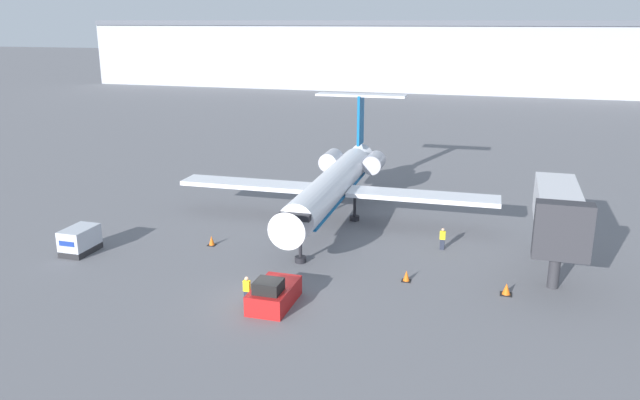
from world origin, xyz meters
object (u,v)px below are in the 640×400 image
at_px(traffic_cone_right, 406,276).
at_px(jet_bridge, 558,212).
at_px(traffic_cone_mid, 506,289).
at_px(worker_near_tug, 247,290).
at_px(luggage_cart, 80,240).
at_px(pushback_tug, 274,294).
at_px(traffic_cone_left, 212,241).
at_px(airplane_main, 334,182).
at_px(worker_by_wing, 442,238).

distance_m(traffic_cone_right, jet_bridge, 10.40).
distance_m(traffic_cone_right, traffic_cone_mid, 6.19).
xyz_separation_m(worker_near_tug, traffic_cone_right, (8.49, 6.03, -0.56)).
distance_m(luggage_cart, worker_near_tug, 15.48).
distance_m(pushback_tug, luggage_cart, 16.91).
height_order(worker_near_tug, traffic_cone_mid, worker_near_tug).
bearing_deg(traffic_cone_right, luggage_cart, -176.06).
height_order(luggage_cart, traffic_cone_left, luggage_cart).
relative_size(airplane_main, traffic_cone_left, 35.66).
bearing_deg(airplane_main, luggage_cart, -141.14).
distance_m(luggage_cart, traffic_cone_right, 23.40).
bearing_deg(worker_by_wing, jet_bridge, -23.37).
relative_size(traffic_cone_right, jet_bridge, 0.07).
xyz_separation_m(airplane_main, worker_by_wing, (9.40, -4.41, -2.45)).
height_order(airplane_main, worker_near_tug, airplane_main).
height_order(luggage_cart, traffic_cone_right, luggage_cart).
height_order(worker_by_wing, jet_bridge, jet_bridge).
bearing_deg(luggage_cart, worker_near_tug, -16.59).
height_order(pushback_tug, luggage_cart, pushback_tug).
height_order(luggage_cart, worker_near_tug, luggage_cart).
distance_m(pushback_tug, worker_by_wing, 14.89).
xyz_separation_m(worker_by_wing, jet_bridge, (7.37, -3.18, 3.59)).
relative_size(worker_near_tug, traffic_cone_left, 2.32).
xyz_separation_m(luggage_cart, traffic_cone_left, (8.37, 4.09, -0.58)).
bearing_deg(jet_bridge, luggage_cart, -171.33).
bearing_deg(airplane_main, pushback_tug, -87.03).
distance_m(luggage_cart, traffic_cone_left, 9.34).
distance_m(pushback_tug, jet_bridge, 18.66).
distance_m(worker_near_tug, traffic_cone_mid, 15.77).
xyz_separation_m(luggage_cart, worker_near_tug, (14.84, -4.42, -0.03)).
height_order(worker_by_wing, traffic_cone_mid, worker_by_wing).
relative_size(worker_by_wing, traffic_cone_mid, 2.22).
xyz_separation_m(airplane_main, worker_near_tug, (-0.70, -16.94, -2.39)).
bearing_deg(traffic_cone_left, luggage_cart, -153.99).
bearing_deg(airplane_main, worker_by_wing, -25.15).
height_order(luggage_cart, jet_bridge, jet_bridge).
relative_size(worker_near_tug, worker_by_wing, 1.06).
xyz_separation_m(worker_near_tug, traffic_cone_left, (-6.46, 8.51, -0.55)).
bearing_deg(traffic_cone_right, jet_bridge, 20.30).
relative_size(airplane_main, jet_bridge, 2.71).
bearing_deg(jet_bridge, traffic_cone_right, -159.70).
relative_size(worker_by_wing, traffic_cone_left, 2.19).
bearing_deg(worker_near_tug, jet_bridge, 28.15).
bearing_deg(luggage_cart, worker_by_wing, 18.01).
distance_m(worker_by_wing, jet_bridge, 8.79).
relative_size(airplane_main, worker_near_tug, 15.36).
relative_size(luggage_cart, worker_by_wing, 1.74).
height_order(traffic_cone_right, jet_bridge, jet_bridge).
bearing_deg(worker_near_tug, traffic_cone_right, 35.35).
bearing_deg(traffic_cone_left, traffic_cone_mid, -7.48).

